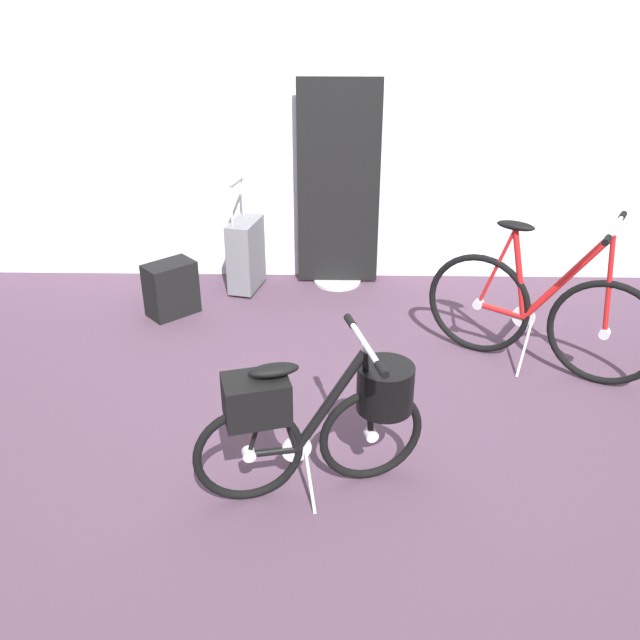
# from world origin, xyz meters

# --- Properties ---
(ground_plane) EXTENTS (7.38, 7.38, 0.00)m
(ground_plane) POSITION_xyz_m (0.00, 0.00, 0.00)
(ground_plane) COLOR #473342
(back_wall) EXTENTS (7.38, 0.10, 2.81)m
(back_wall) POSITION_xyz_m (0.00, 2.04, 1.41)
(back_wall) COLOR silver
(back_wall) RESTS_ON ground_plane
(floor_banner_stand) EXTENTS (0.60, 0.36, 1.52)m
(floor_banner_stand) POSITION_xyz_m (0.08, 1.86, 0.67)
(floor_banner_stand) COLOR #B7B7BC
(floor_banner_stand) RESTS_ON ground_plane
(folding_bike_foreground) EXTENTS (1.05, 0.53, 0.76)m
(folding_bike_foreground) POSITION_xyz_m (0.00, -0.50, 0.41)
(folding_bike_foreground) COLOR black
(folding_bike_foreground) RESTS_ON ground_plane
(display_bike_left) EXTENTS (1.23, 0.76, 0.97)m
(display_bike_left) POSITION_xyz_m (1.27, 0.63, 0.37)
(display_bike_left) COLOR black
(display_bike_left) RESTS_ON ground_plane
(rolling_suitcase) EXTENTS (0.26, 0.39, 0.83)m
(rolling_suitcase) POSITION_xyz_m (-0.60, 1.72, 0.28)
(rolling_suitcase) COLOR slate
(rolling_suitcase) RESTS_ON ground_plane
(backpack_on_floor) EXTENTS (0.39, 0.38, 0.38)m
(backpack_on_floor) POSITION_xyz_m (-1.08, 1.30, 0.19)
(backpack_on_floor) COLOR black
(backpack_on_floor) RESTS_ON ground_plane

